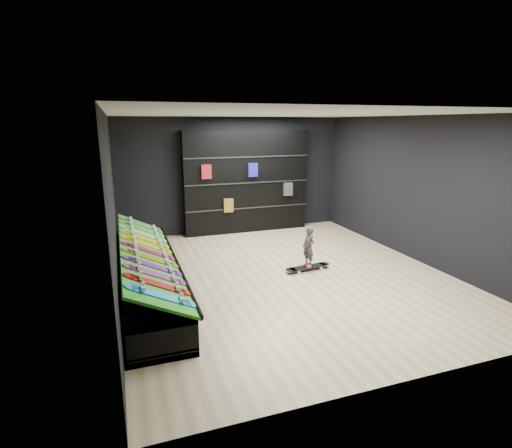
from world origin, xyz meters
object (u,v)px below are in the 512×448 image
object	(u,v)px
back_shelving	(246,182)
floor_skateboard	(308,268)
display_rack	(147,279)
child	(308,255)

from	to	relation	value
back_shelving	floor_skateboard	xyz separation A→B (m)	(0.22, -3.29, -1.29)
display_rack	child	size ratio (longest dim) A/B	9.42
display_rack	child	world-z (taller)	child
floor_skateboard	child	world-z (taller)	child
floor_skateboard	child	xyz separation A→B (m)	(0.00, 0.00, 0.28)
floor_skateboard	back_shelving	bearing A→B (deg)	87.70
display_rack	floor_skateboard	size ratio (longest dim) A/B	4.59
back_shelving	child	bearing A→B (deg)	-86.12
display_rack	floor_skateboard	world-z (taller)	display_rack
display_rack	child	bearing A→B (deg)	0.63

